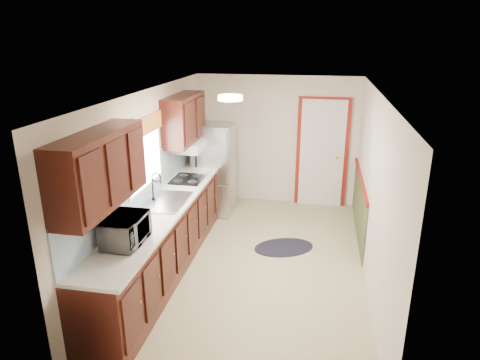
% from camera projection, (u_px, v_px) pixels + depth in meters
% --- Properties ---
extents(room_shell, '(3.20, 5.20, 2.52)m').
position_uv_depth(room_shell, '(256.00, 184.00, 5.67)').
color(room_shell, tan).
rests_on(room_shell, ground).
extents(kitchen_run, '(0.63, 4.00, 2.20)m').
position_uv_depth(kitchen_run, '(162.00, 213.00, 5.75)').
color(kitchen_run, '#34110B').
rests_on(kitchen_run, ground).
extents(back_wall_trim, '(1.12, 2.30, 2.08)m').
position_uv_depth(back_wall_trim, '(329.00, 164.00, 7.65)').
color(back_wall_trim, maroon).
rests_on(back_wall_trim, ground).
extents(ceiling_fixture, '(0.30, 0.30, 0.06)m').
position_uv_depth(ceiling_fixture, '(230.00, 98.00, 5.16)').
color(ceiling_fixture, '#FFD88C').
rests_on(ceiling_fixture, room_shell).
extents(microwave, '(0.31, 0.56, 0.38)m').
position_uv_depth(microwave, '(125.00, 227.00, 4.58)').
color(microwave, white).
rests_on(microwave, kitchen_run).
extents(refrigerator, '(0.68, 0.69, 1.63)m').
position_uv_depth(refrigerator, '(214.00, 169.00, 7.60)').
color(refrigerator, '#B7B7BC').
rests_on(refrigerator, ground).
extents(rug, '(1.08, 0.92, 0.01)m').
position_uv_depth(rug, '(284.00, 247.00, 6.52)').
color(rug, black).
rests_on(rug, ground).
extents(cooktop, '(0.47, 0.57, 0.02)m').
position_uv_depth(cooktop, '(188.00, 179.00, 6.66)').
color(cooktop, black).
rests_on(cooktop, kitchen_run).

